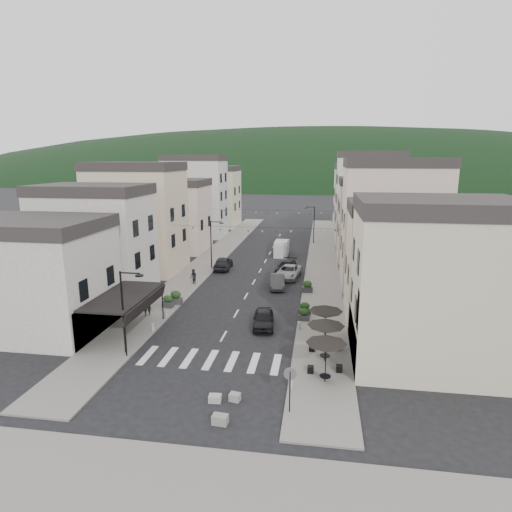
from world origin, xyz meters
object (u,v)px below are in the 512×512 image
(parked_car_c, at_px, (289,272))
(pedestrian_a, at_px, (147,305))
(parked_car_e, at_px, (223,263))
(parked_car_b, at_px, (277,281))
(parked_car_d, at_px, (286,267))
(delivery_van, at_px, (282,248))
(pedestrian_b, at_px, (193,277))
(parked_car_a, at_px, (264,319))

(parked_car_c, height_order, pedestrian_a, pedestrian_a)
(parked_car_c, xyz_separation_m, parked_car_e, (-8.27, 2.67, 0.08))
(parked_car_b, distance_m, parked_car_e, 10.00)
(parked_car_d, distance_m, pedestrian_a, 19.53)
(parked_car_d, bearing_deg, delivery_van, 105.78)
(parked_car_c, relative_size, pedestrian_b, 3.11)
(parked_car_a, distance_m, parked_car_d, 17.15)
(parked_car_a, distance_m, parked_car_b, 10.95)
(parked_car_b, xyz_separation_m, parked_car_c, (0.87, 4.06, 0.02))
(parked_car_e, bearing_deg, parked_car_b, 135.17)
(parked_car_a, relative_size, parked_car_c, 0.79)
(delivery_van, xyz_separation_m, pedestrian_b, (-8.05, -16.06, -0.11))
(parked_car_a, relative_size, parked_car_b, 0.97)
(parked_car_c, bearing_deg, parked_car_e, 169.20)
(parked_car_b, bearing_deg, parked_car_d, 79.75)
(parked_car_c, distance_m, parked_car_d, 2.17)
(parked_car_a, relative_size, parked_car_d, 0.83)
(parked_car_d, xyz_separation_m, pedestrian_b, (-9.50, -6.62, 0.24))
(parked_car_e, xyz_separation_m, pedestrian_a, (-2.83, -16.89, 0.29))
(pedestrian_a, bearing_deg, pedestrian_b, 65.75)
(parked_car_c, bearing_deg, parked_car_b, -95.06)
(parked_car_b, relative_size, delivery_van, 0.93)
(parked_car_b, bearing_deg, parked_car_c, 71.79)
(parked_car_a, relative_size, delivery_van, 0.90)
(parked_car_a, relative_size, parked_car_e, 0.88)
(parked_car_b, relative_size, pedestrian_b, 2.54)
(parked_car_b, distance_m, pedestrian_b, 9.06)
(parked_car_a, relative_size, pedestrian_b, 2.47)
(parked_car_d, relative_size, delivery_van, 1.08)
(parked_car_c, distance_m, pedestrian_a, 18.04)
(parked_car_b, distance_m, delivery_van, 15.67)
(parked_car_d, bearing_deg, parked_car_c, -71.72)
(parked_car_c, height_order, pedestrian_b, pedestrian_b)
(pedestrian_b, bearing_deg, parked_car_e, 117.79)
(parked_car_a, xyz_separation_m, pedestrian_a, (-10.23, 0.79, 0.39))
(parked_car_b, xyz_separation_m, delivery_van, (-1.00, 15.63, 0.37))
(parked_car_b, relative_size, parked_car_d, 0.86)
(parked_car_b, distance_m, parked_car_c, 4.16)
(parked_car_d, relative_size, parked_car_e, 1.05)
(parked_car_d, height_order, pedestrian_a, pedestrian_a)
(parked_car_a, xyz_separation_m, pedestrian_b, (-9.05, 10.52, 0.25))
(parked_car_b, distance_m, pedestrian_a, 14.42)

